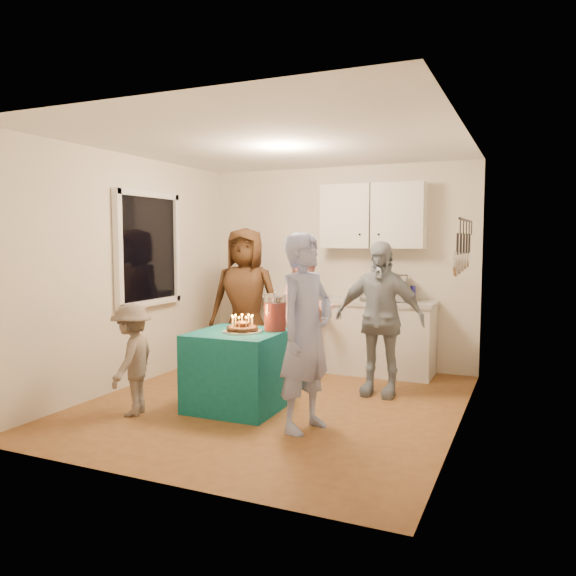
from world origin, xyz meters
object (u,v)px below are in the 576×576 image
at_px(party_table, 238,370).
at_px(woman_back_left, 245,300).
at_px(microwave, 384,288).
at_px(man_birthday, 306,332).
at_px(counter, 345,336).
at_px(woman_back_center, 305,314).
at_px(punch_jar, 275,313).
at_px(child_near_left, 132,359).
at_px(woman_back_right, 379,318).

xyz_separation_m(party_table, woman_back_left, (-0.65, 1.37, 0.52)).
distance_m(microwave, man_birthday, 2.30).
height_order(counter, woman_back_center, woman_back_center).
relative_size(man_birthday, woman_back_left, 0.95).
height_order(punch_jar, woman_back_center, woman_back_center).
bearing_deg(child_near_left, woman_back_center, 138.85).
height_order(microwave, woman_back_right, woman_back_right).
height_order(woman_back_left, woman_back_center, woman_back_left).
bearing_deg(party_table, counter, 76.78).
bearing_deg(punch_jar, party_table, -143.88).
height_order(woman_back_center, woman_back_right, woman_back_right).
distance_m(woman_back_center, child_near_left, 2.22).
height_order(party_table, woman_back_right, woman_back_right).
bearing_deg(man_birthday, woman_back_center, 38.51).
bearing_deg(man_birthday, woman_back_right, 3.65).
bearing_deg(woman_back_left, party_table, -74.66).
height_order(punch_jar, woman_back_right, woman_back_right).
height_order(counter, woman_back_right, woman_back_right).
bearing_deg(child_near_left, microwave, 129.75).
relative_size(punch_jar, woman_back_center, 0.22).
xyz_separation_m(party_table, punch_jar, (0.30, 0.22, 0.55)).
bearing_deg(child_near_left, woman_back_right, 113.97).
height_order(punch_jar, child_near_left, punch_jar).
height_order(man_birthday, woman_back_right, man_birthday).
height_order(counter, child_near_left, child_near_left).
bearing_deg(counter, woman_back_right, -54.16).
bearing_deg(woman_back_center, microwave, 35.73).
bearing_deg(child_near_left, man_birthday, 83.71).
xyz_separation_m(counter, woman_back_right, (0.68, -0.94, 0.39)).
distance_m(counter, child_near_left, 2.86).
distance_m(woman_back_right, child_near_left, 2.56).
bearing_deg(woman_back_left, punch_jar, -60.58).
bearing_deg(punch_jar, man_birthday, -44.48).
xyz_separation_m(punch_jar, woman_back_right, (0.84, 0.81, -0.11)).
xyz_separation_m(man_birthday, woman_back_center, (-0.71, 1.72, -0.09)).
xyz_separation_m(punch_jar, child_near_left, (-1.12, -0.81, -0.40)).
height_order(counter, man_birthday, man_birthday).
xyz_separation_m(counter, child_near_left, (-1.28, -2.56, 0.10)).
bearing_deg(woman_back_center, counter, 61.03).
bearing_deg(woman_back_left, counter, 18.30).
distance_m(microwave, child_near_left, 3.16).
bearing_deg(woman_back_center, child_near_left, -114.63).
distance_m(punch_jar, man_birthday, 0.77).
bearing_deg(party_table, child_near_left, -144.33).
distance_m(counter, party_table, 2.02).
bearing_deg(woman_back_center, man_birthday, -66.64).
bearing_deg(woman_back_right, woman_back_left, 170.86).
relative_size(punch_jar, man_birthday, 0.20).
xyz_separation_m(party_table, man_birthday, (0.84, -0.32, 0.48)).
bearing_deg(woman_back_center, woman_back_left, -176.71).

